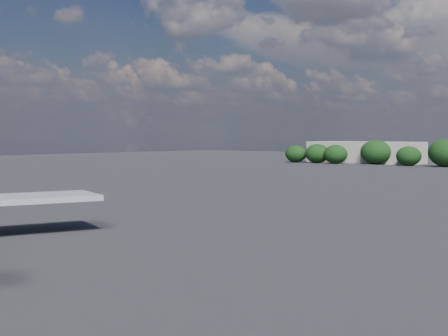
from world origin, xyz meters
The scene contains 2 objects.
ground centered at (0.00, 60.00, 0.00)m, with size 500.00×500.00×0.00m, color black.
terminal_building centered at (-65.00, 192.00, 4.00)m, with size 42.00×16.00×8.00m.
Camera 1 is at (44.91, -22.57, 10.36)m, focal length 50.00 mm.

